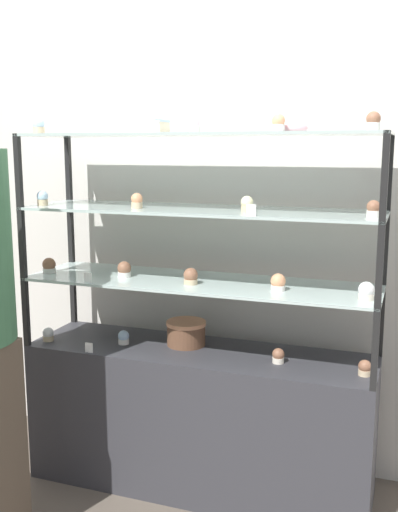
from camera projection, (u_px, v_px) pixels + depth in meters
name	position (u px, v px, depth m)	size (l,w,h in m)	color
ground_plane	(199.00, 484.00, 2.74)	(20.00, 20.00, 0.00)	brown
back_wall	(224.00, 194.00, 2.83)	(8.00, 0.05, 2.60)	silver
display_base	(199.00, 418.00, 2.68)	(1.52, 0.42, 0.64)	#333338
display_riser_lower	(199.00, 285.00, 2.57)	(1.52, 0.42, 0.31)	black
display_riser_middle	(199.00, 213.00, 2.52)	(1.52, 0.42, 0.31)	black
display_riser_upper	(199.00, 138.00, 2.46)	(1.52, 0.42, 0.31)	black
layer_cake_centerpiece	(186.00, 333.00, 2.69)	(0.18, 0.18, 0.11)	brown
sheet_cake_frosted	(136.00, 127.00, 2.55)	(0.26, 0.16, 0.06)	beige
cupcake_0	(48.00, 334.00, 2.75)	(0.05, 0.05, 0.06)	#CCB28C
cupcake_1	(124.00, 337.00, 2.71)	(0.05, 0.05, 0.06)	white
cupcake_2	(278.00, 356.00, 2.47)	(0.05, 0.05, 0.06)	beige
cupcake_3	(365.00, 368.00, 2.33)	(0.05, 0.05, 0.06)	#CCB28C
price_tag_0	(89.00, 348.00, 2.59)	(0.04, 0.00, 0.04)	white
cupcake_4	(49.00, 266.00, 2.73)	(0.06, 0.06, 0.07)	white
cupcake_5	(124.00, 270.00, 2.65)	(0.06, 0.06, 0.07)	white
cupcake_6	(191.00, 277.00, 2.50)	(0.06, 0.06, 0.07)	#CCB28C
cupcake_7	(278.00, 283.00, 2.39)	(0.06, 0.06, 0.07)	white
cupcake_8	(366.00, 292.00, 2.24)	(0.06, 0.06, 0.07)	beige
price_tag_1	(88.00, 278.00, 2.53)	(0.04, 0.00, 0.04)	white
cupcake_9	(43.00, 198.00, 2.65)	(0.05, 0.05, 0.06)	#CCB28C
cupcake_10	(137.00, 201.00, 2.52)	(0.05, 0.05, 0.06)	#CCB28C
cupcake_11	(247.00, 204.00, 2.37)	(0.05, 0.05, 0.06)	#CCB28C
cupcake_12	(373.00, 209.00, 2.18)	(0.05, 0.05, 0.06)	white
price_tag_2	(251.00, 210.00, 2.24)	(0.04, 0.00, 0.04)	white
cupcake_13	(39.00, 126.00, 2.60)	(0.05, 0.05, 0.07)	#CCB28C
cupcake_14	(194.00, 124.00, 2.42)	(0.05, 0.05, 0.07)	white
cupcake_15	(278.00, 123.00, 2.30)	(0.05, 0.05, 0.07)	white
cupcake_16	(373.00, 121.00, 2.13)	(0.05, 0.05, 0.07)	white
price_tag_3	(155.00, 126.00, 2.31)	(0.04, 0.00, 0.04)	white
donut_glazed	(293.00, 128.00, 2.37)	(0.12, 0.12, 0.04)	#EFB2BC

